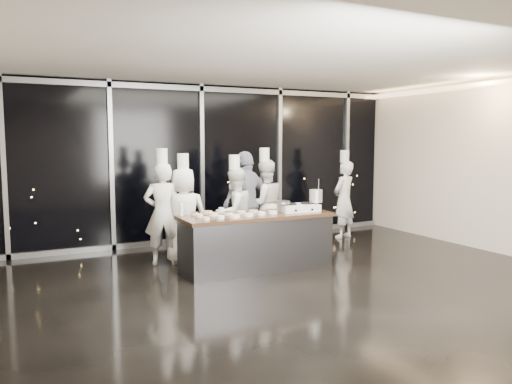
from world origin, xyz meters
TOP-DOWN VIEW (x-y plane):
  - ground at (0.00, 0.00)m, footprint 9.00×9.00m
  - room_shell at (0.18, 0.00)m, footprint 9.02×7.02m
  - window_wall at (0.00, 3.43)m, footprint 8.90×0.11m
  - demo_counter at (0.00, 0.90)m, footprint 2.46×0.86m
  - stove at (0.77, 0.86)m, footprint 0.68×0.46m
  - frying_pan at (0.46, 0.90)m, footprint 0.48×0.30m
  - stock_pot at (1.07, 0.81)m, footprint 0.24×0.24m
  - prep_bowls at (-0.43, 0.96)m, footprint 1.33×0.71m
  - squeeze_bottle at (-1.14, 1.24)m, footprint 0.06×0.06m
  - chef_far_left at (-1.26, 1.88)m, footprint 0.71×0.56m
  - chef_left at (-0.91, 1.83)m, footprint 0.87×0.65m
  - chef_center at (0.03, 1.82)m, footprint 0.91×0.80m
  - guest at (0.34, 2.00)m, footprint 1.19×0.81m
  - chef_right at (0.83, 2.22)m, footprint 0.84×0.66m
  - chef_side at (2.84, 2.44)m, footprint 0.70×0.58m

SIDE VIEW (x-z plane):
  - ground at x=0.00m, z-range 0.00..0.00m
  - demo_counter at x=0.00m, z-range 0.00..0.90m
  - chef_center at x=0.03m, z-range -0.10..1.72m
  - chef_left at x=-0.91m, z-range -0.10..1.76m
  - chef_side at x=2.84m, z-range -0.09..1.77m
  - chef_right at x=0.83m, z-range -0.11..1.83m
  - chef_far_left at x=-1.26m, z-range -0.09..1.85m
  - prep_bowls at x=-0.43m, z-range 0.90..0.95m
  - guest at x=0.34m, z-range 0.00..1.88m
  - stove at x=0.77m, z-range 0.89..1.03m
  - squeeze_bottle at x=-1.14m, z-range 0.89..1.12m
  - frying_pan at x=0.46m, z-range 1.04..1.09m
  - stock_pot at x=1.07m, z-range 1.04..1.25m
  - window_wall at x=0.00m, z-range 0.00..3.20m
  - room_shell at x=0.18m, z-range 0.64..3.85m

